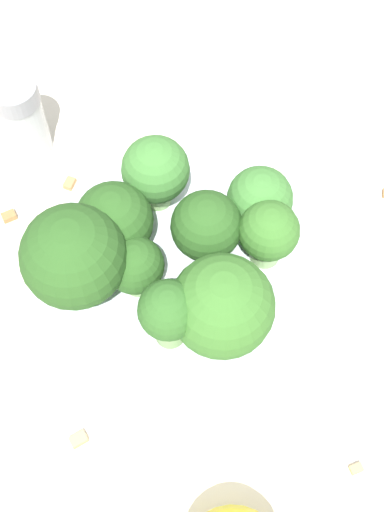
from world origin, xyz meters
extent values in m
plane|color=beige|center=(0.00, 0.00, 0.00)|extent=(3.00, 3.00, 0.00)
cylinder|color=silver|center=(0.00, 0.00, 0.02)|extent=(0.19, 0.19, 0.04)
cylinder|color=#84AD66|center=(-0.02, 0.01, 0.05)|extent=(0.02, 0.02, 0.02)
sphere|color=#28511E|center=(-0.02, 0.01, 0.06)|extent=(0.04, 0.04, 0.04)
cylinder|color=#7A9E5B|center=(0.03, 0.01, 0.05)|extent=(0.02, 0.02, 0.02)
sphere|color=#386B28|center=(0.03, 0.01, 0.07)|extent=(0.06, 0.06, 0.06)
cylinder|color=#8EB770|center=(-0.03, -0.04, 0.05)|extent=(0.01, 0.01, 0.02)
sphere|color=#28511E|center=(-0.03, -0.04, 0.07)|extent=(0.05, 0.05, 0.05)
cylinder|color=#7A9E5B|center=(0.03, -0.01, 0.05)|extent=(0.02, 0.02, 0.03)
sphere|color=#2D5B23|center=(0.03, -0.01, 0.07)|extent=(0.03, 0.03, 0.03)
cylinder|color=#8EB770|center=(0.00, -0.06, 0.05)|extent=(0.02, 0.02, 0.03)
sphere|color=#28511E|center=(0.00, -0.06, 0.08)|extent=(0.06, 0.06, 0.06)
cylinder|color=#8EB770|center=(-0.06, -0.02, 0.05)|extent=(0.02, 0.02, 0.03)
sphere|color=#3D7533|center=(-0.06, -0.02, 0.07)|extent=(0.04, 0.04, 0.04)
cylinder|color=#84AD66|center=(0.00, -0.03, 0.05)|extent=(0.02, 0.02, 0.02)
sphere|color=#28511E|center=(0.00, -0.03, 0.06)|extent=(0.03, 0.03, 0.03)
cylinder|color=#84AD66|center=(-0.04, 0.04, 0.05)|extent=(0.02, 0.02, 0.02)
sphere|color=#3D7533|center=(-0.04, 0.04, 0.06)|extent=(0.04, 0.04, 0.04)
cylinder|color=#8EB770|center=(-0.02, 0.04, 0.05)|extent=(0.02, 0.02, 0.02)
sphere|color=#386B28|center=(-0.02, 0.04, 0.07)|extent=(0.04, 0.04, 0.04)
cylinder|color=#B2B7BC|center=(-0.13, -0.11, 0.03)|extent=(0.03, 0.03, 0.05)
cylinder|color=gray|center=(-0.13, -0.11, 0.06)|extent=(0.03, 0.03, 0.01)
cube|color=#AD7F4C|center=(-0.10, -0.08, 0.00)|extent=(0.01, 0.01, 0.01)
cube|color=tan|center=(0.08, -0.07, 0.00)|extent=(0.01, 0.01, 0.01)
cube|color=olive|center=(-0.07, -0.12, 0.00)|extent=(0.01, 0.01, 0.01)
cube|color=tan|center=(0.11, 0.09, 0.00)|extent=(0.01, 0.01, 0.01)
camera|label=1|loc=(0.18, -0.01, 0.42)|focal=50.00mm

